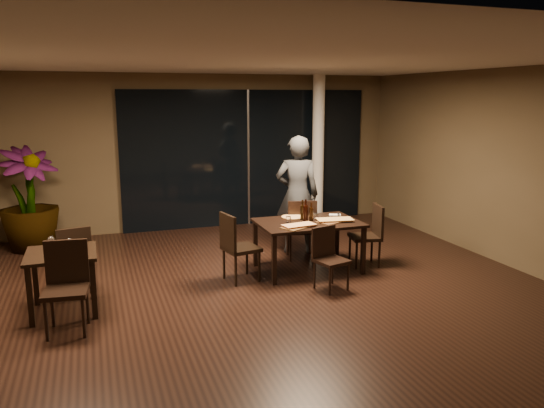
% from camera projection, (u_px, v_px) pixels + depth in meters
% --- Properties ---
extents(ground, '(8.00, 8.00, 0.00)m').
position_uv_depth(ground, '(261.00, 296.00, 6.94)').
color(ground, black).
rests_on(ground, ground).
extents(wall_back, '(8.00, 0.10, 3.00)m').
position_uv_depth(wall_back, '(198.00, 152.00, 10.39)').
color(wall_back, '#473925').
rests_on(wall_back, ground).
extents(wall_front, '(8.00, 0.10, 3.00)m').
position_uv_depth(wall_front, '(486.00, 296.00, 2.88)').
color(wall_front, '#473925').
rests_on(wall_front, ground).
extents(wall_right, '(0.10, 8.00, 3.00)m').
position_uv_depth(wall_right, '(518.00, 169.00, 7.93)').
color(wall_right, '#473925').
rests_on(wall_right, ground).
extents(ceiling, '(8.00, 8.00, 0.04)m').
position_uv_depth(ceiling, '(260.00, 58.00, 6.33)').
color(ceiling, silver).
rests_on(ceiling, wall_back).
extents(window_panel, '(5.00, 0.06, 2.70)m').
position_uv_depth(window_panel, '(248.00, 158.00, 10.66)').
color(window_panel, black).
rests_on(window_panel, ground).
extents(column, '(0.24, 0.24, 3.00)m').
position_uv_depth(column, '(318.00, 150.00, 10.78)').
color(column, white).
rests_on(column, ground).
extents(main_table, '(1.50, 1.00, 0.75)m').
position_uv_depth(main_table, '(308.00, 226.00, 7.86)').
color(main_table, black).
rests_on(main_table, ground).
extents(side_table, '(0.80, 0.80, 0.75)m').
position_uv_depth(side_table, '(62.00, 262.00, 6.33)').
color(side_table, black).
rests_on(side_table, ground).
extents(chair_main_far, '(0.55, 0.55, 0.98)m').
position_uv_depth(chair_main_far, '(301.00, 226.00, 8.41)').
color(chair_main_far, black).
rests_on(chair_main_far, ground).
extents(chair_main_near, '(0.48, 0.48, 0.84)m').
position_uv_depth(chair_main_near, '(328.00, 255.00, 7.16)').
color(chair_main_near, black).
rests_on(chair_main_near, ground).
extents(chair_main_left, '(0.54, 0.54, 0.98)m').
position_uv_depth(chair_main_left, '(236.00, 244.00, 7.40)').
color(chair_main_left, black).
rests_on(chair_main_left, ground).
extents(chair_main_right, '(0.51, 0.51, 0.94)m').
position_uv_depth(chair_main_right, '(370.00, 232.00, 8.14)').
color(chair_main_right, black).
rests_on(chair_main_right, ground).
extents(chair_side_far, '(0.50, 0.50, 0.92)m').
position_uv_depth(chair_side_far, '(74.00, 256.00, 6.93)').
color(chair_side_far, black).
rests_on(chair_side_far, ground).
extents(chair_side_near, '(0.51, 0.51, 1.00)m').
position_uv_depth(chair_side_near, '(66.00, 281.00, 5.86)').
color(chair_side_near, black).
rests_on(chair_side_near, ground).
extents(diner, '(0.77, 0.64, 1.95)m').
position_uv_depth(diner, '(297.00, 195.00, 8.75)').
color(diner, '#2B2D30').
rests_on(diner, ground).
extents(potted_plant, '(1.33, 1.33, 1.76)m').
position_uv_depth(potted_plant, '(29.00, 199.00, 8.90)').
color(potted_plant, '#184517').
rests_on(potted_plant, ground).
extents(pizza_board_left, '(0.59, 0.48, 0.01)m').
position_uv_depth(pizza_board_left, '(299.00, 226.00, 7.51)').
color(pizza_board_left, '#442C16').
rests_on(pizza_board_left, main_table).
extents(pizza_board_right, '(0.61, 0.44, 0.01)m').
position_uv_depth(pizza_board_right, '(335.00, 221.00, 7.85)').
color(pizza_board_right, '#4D2E18').
rests_on(pizza_board_right, main_table).
extents(oblong_pizza_left, '(0.48, 0.27, 0.02)m').
position_uv_depth(oblong_pizza_left, '(299.00, 225.00, 7.51)').
color(oblong_pizza_left, maroon).
rests_on(oblong_pizza_left, pizza_board_left).
extents(oblong_pizza_right, '(0.54, 0.31, 0.02)m').
position_uv_depth(oblong_pizza_right, '(335.00, 220.00, 7.85)').
color(oblong_pizza_right, maroon).
rests_on(oblong_pizza_right, pizza_board_right).
extents(round_pizza, '(0.33, 0.33, 0.01)m').
position_uv_depth(round_pizza, '(293.00, 217.00, 8.09)').
color(round_pizza, '#AB3013').
rests_on(round_pizza, main_table).
extents(bottle_a, '(0.07, 0.07, 0.33)m').
position_uv_depth(bottle_a, '(306.00, 210.00, 7.85)').
color(bottle_a, black).
rests_on(bottle_a, main_table).
extents(bottle_b, '(0.06, 0.06, 0.28)m').
position_uv_depth(bottle_b, '(311.00, 212.00, 7.85)').
color(bottle_b, black).
rests_on(bottle_b, main_table).
extents(bottle_c, '(0.07, 0.07, 0.30)m').
position_uv_depth(bottle_c, '(302.00, 210.00, 7.94)').
color(bottle_c, black).
rests_on(bottle_c, main_table).
extents(tumbler_left, '(0.07, 0.07, 0.09)m').
position_uv_depth(tumbler_left, '(288.00, 219.00, 7.79)').
color(tumbler_left, white).
rests_on(tumbler_left, main_table).
extents(tumbler_right, '(0.07, 0.07, 0.09)m').
position_uv_depth(tumbler_right, '(316.00, 216.00, 8.01)').
color(tumbler_right, white).
rests_on(tumbler_right, main_table).
extents(napkin_near, '(0.20, 0.14, 0.01)m').
position_uv_depth(napkin_near, '(347.00, 220.00, 7.91)').
color(napkin_near, silver).
rests_on(napkin_near, main_table).
extents(napkin_far, '(0.20, 0.16, 0.01)m').
position_uv_depth(napkin_far, '(335.00, 215.00, 8.25)').
color(napkin_far, silver).
rests_on(napkin_far, main_table).
extents(wine_glass_a, '(0.08, 0.08, 0.18)m').
position_uv_depth(wine_glass_a, '(51.00, 245.00, 6.29)').
color(wine_glass_a, white).
rests_on(wine_glass_a, side_table).
extents(wine_glass_b, '(0.07, 0.07, 0.16)m').
position_uv_depth(wine_glass_b, '(70.00, 246.00, 6.27)').
color(wine_glass_b, white).
rests_on(wine_glass_b, side_table).
extents(side_napkin, '(0.20, 0.14, 0.01)m').
position_uv_depth(side_napkin, '(65.00, 256.00, 6.13)').
color(side_napkin, white).
rests_on(side_napkin, side_table).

